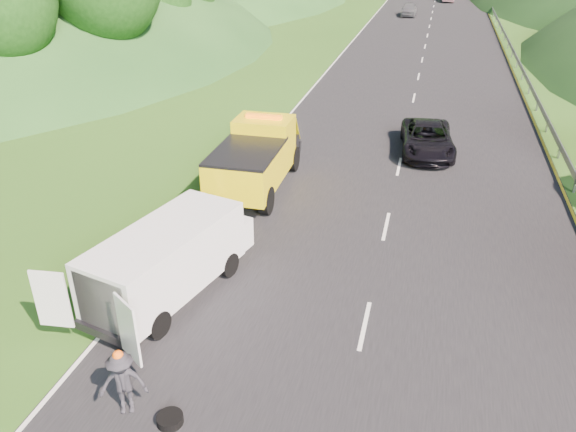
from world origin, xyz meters
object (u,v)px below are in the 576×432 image
(tow_truck, at_px, (256,157))
(woman, at_px, (199,232))
(worker, at_px, (128,411))
(passing_suv, at_px, (426,153))
(suitcase, at_px, (154,234))
(white_van, at_px, (170,257))
(spare_tire, at_px, (171,423))
(child, at_px, (200,253))

(tow_truck, distance_m, woman, 4.65)
(worker, bearing_deg, passing_suv, 50.06)
(worker, bearing_deg, suitcase, 89.97)
(white_van, height_order, passing_suv, white_van)
(woman, relative_size, passing_suv, 0.30)
(suitcase, distance_m, spare_tire, 8.49)
(tow_truck, distance_m, child, 5.85)
(worker, relative_size, spare_tire, 2.77)
(white_van, bearing_deg, passing_suv, 77.55)
(child, relative_size, suitcase, 1.94)
(child, xyz_separation_m, passing_suv, (7.11, 11.60, 0.00))
(tow_truck, height_order, worker, tow_truck)
(tow_truck, relative_size, woman, 4.15)
(woman, bearing_deg, suitcase, 129.64)
(child, xyz_separation_m, spare_tire, (2.23, -7.06, 0.00))
(tow_truck, bearing_deg, spare_tire, -82.01)
(passing_suv, bearing_deg, worker, -113.44)
(spare_tire, xyz_separation_m, passing_suv, (4.89, 18.66, 0.00))
(tow_truck, xyz_separation_m, passing_suv, (6.82, 5.92, -1.38))
(worker, distance_m, passing_suv, 19.52)
(worker, bearing_deg, tow_truck, 71.68)
(white_van, distance_m, child, 2.75)
(passing_suv, bearing_deg, suitcase, -134.20)
(child, bearing_deg, passing_suv, 65.09)
(white_van, xyz_separation_m, passing_suv, (6.94, 14.03, -1.29))
(tow_truck, bearing_deg, suitcase, -112.71)
(child, xyz_separation_m, suitcase, (-1.85, 0.38, 0.28))
(suitcase, xyz_separation_m, spare_tire, (4.08, -7.44, -0.28))
(child, distance_m, worker, 7.07)
(white_van, height_order, suitcase, white_van)
(child, bearing_deg, woman, 119.63)
(child, bearing_deg, suitcase, 175.17)
(woman, bearing_deg, passing_suv, -33.22)
(tow_truck, distance_m, passing_suv, 9.14)
(child, xyz_separation_m, worker, (1.12, -6.98, 0.00))
(worker, height_order, spare_tire, worker)
(woman, distance_m, passing_suv, 12.83)
(tow_truck, relative_size, suitcase, 11.94)
(woman, bearing_deg, white_van, -165.33)
(spare_tire, bearing_deg, white_van, 113.83)
(suitcase, bearing_deg, child, -11.44)
(spare_tire, bearing_deg, tow_truck, 98.62)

